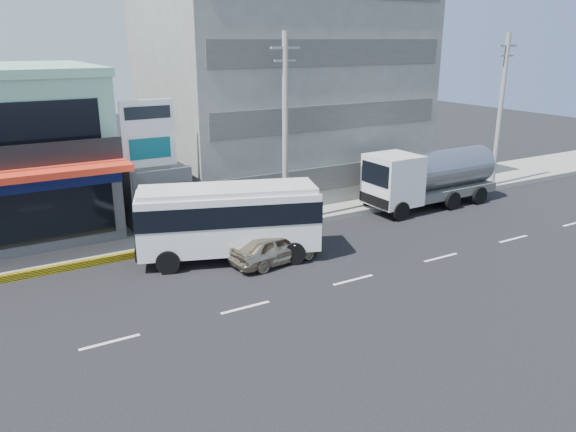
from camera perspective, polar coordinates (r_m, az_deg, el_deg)
The scene contains 11 objects.
ground at distance 21.35m, azimuth -4.35°, elevation -9.26°, with size 120.00×120.00×0.00m, color black.
sidewalk at distance 31.26m, azimuth -3.78°, elevation -0.11°, with size 70.00×5.00×0.30m, color gray.
concrete_building at distance 37.08m, azimuth -0.82°, elevation 13.51°, with size 16.00×12.00×14.00m, color gray.
gap_structure at distance 31.34m, azimuth -14.12°, elevation 2.49°, with size 3.00×6.00×3.50m, color #4C4C51.
satellite_dish at distance 29.99m, azimuth -13.83°, elevation 5.43°, with size 1.50×1.50×0.15m, color slate.
billboard at distance 27.91m, azimuth -13.93°, elevation 7.38°, with size 2.60×0.18×6.90m.
utility_pole_near at distance 28.76m, azimuth -0.28°, elevation 8.63°, with size 1.60×0.30×10.00m.
utility_pole_far at distance 39.20m, azimuth 20.75°, elevation 9.91°, with size 1.60×0.30×10.00m.
minibus at distance 25.29m, azimuth -6.07°, elevation -0.03°, with size 8.46×5.10×3.37m.
sedan at distance 25.10m, azimuth -1.36°, elevation -3.22°, with size 1.69×4.19×1.43m, color #B7A88C.
tanker_truck at distance 34.17m, azimuth 13.96°, elevation 3.88°, with size 8.73×2.93×3.42m.
Camera 1 is at (-8.19, -17.21, 9.61)m, focal length 35.00 mm.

